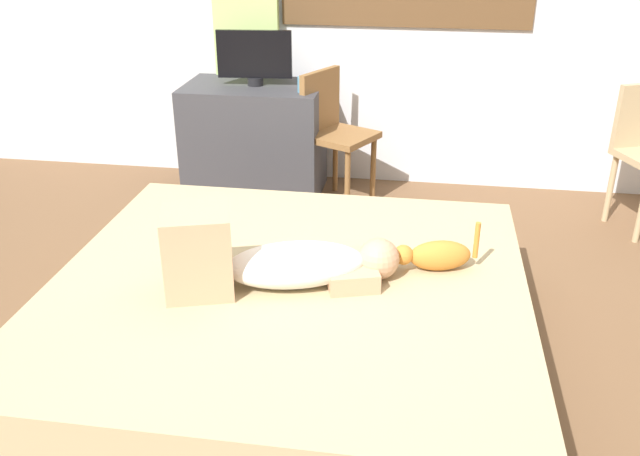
{
  "coord_description": "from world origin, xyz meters",
  "views": [
    {
      "loc": [
        0.36,
        -2.46,
        1.82
      ],
      "look_at": [
        -0.05,
        0.14,
        0.57
      ],
      "focal_mm": 38.62,
      "sensor_mm": 36.0,
      "label": 1
    }
  ],
  "objects_px": {
    "chair_by_desk": "(333,127)",
    "cat": "(436,255)",
    "desk": "(255,140)",
    "cup": "(302,84)",
    "person_lying": "(271,260)",
    "tv_monitor": "(254,57)",
    "bed": "(289,324)"
  },
  "relations": [
    {
      "from": "desk",
      "to": "cup",
      "type": "xyz_separation_m",
      "value": [
        0.35,
        -0.13,
        0.42
      ]
    },
    {
      "from": "bed",
      "to": "chair_by_desk",
      "type": "relative_size",
      "value": 2.31
    },
    {
      "from": "cat",
      "to": "chair_by_desk",
      "type": "bearing_deg",
      "value": 111.95
    },
    {
      "from": "person_lying",
      "to": "cup",
      "type": "xyz_separation_m",
      "value": [
        -0.2,
        1.84,
        0.25
      ]
    },
    {
      "from": "bed",
      "to": "desk",
      "type": "relative_size",
      "value": 2.2
    },
    {
      "from": "tv_monitor",
      "to": "desk",
      "type": "bearing_deg",
      "value": 180.0
    },
    {
      "from": "desk",
      "to": "chair_by_desk",
      "type": "distance_m",
      "value": 0.56
    },
    {
      "from": "person_lying",
      "to": "cat",
      "type": "relative_size",
      "value": 2.65
    },
    {
      "from": "cat",
      "to": "desk",
      "type": "xyz_separation_m",
      "value": [
        -1.2,
        1.74,
        -0.12
      ]
    },
    {
      "from": "bed",
      "to": "cat",
      "type": "bearing_deg",
      "value": 17.48
    },
    {
      "from": "cup",
      "to": "chair_by_desk",
      "type": "height_order",
      "value": "chair_by_desk"
    },
    {
      "from": "cat",
      "to": "cup",
      "type": "bearing_deg",
      "value": 117.9
    },
    {
      "from": "person_lying",
      "to": "tv_monitor",
      "type": "height_order",
      "value": "tv_monitor"
    },
    {
      "from": "chair_by_desk",
      "to": "person_lying",
      "type": "bearing_deg",
      "value": -89.5
    },
    {
      "from": "cat",
      "to": "tv_monitor",
      "type": "xyz_separation_m",
      "value": [
        -1.18,
        1.74,
        0.43
      ]
    },
    {
      "from": "tv_monitor",
      "to": "cup",
      "type": "distance_m",
      "value": 0.38
    },
    {
      "from": "chair_by_desk",
      "to": "tv_monitor",
      "type": "bearing_deg",
      "value": 170.67
    },
    {
      "from": "tv_monitor",
      "to": "chair_by_desk",
      "type": "xyz_separation_m",
      "value": [
        0.52,
        -0.09,
        -0.41
      ]
    },
    {
      "from": "bed",
      "to": "cup",
      "type": "bearing_deg",
      "value": 98.28
    },
    {
      "from": "bed",
      "to": "tv_monitor",
      "type": "bearing_deg",
      "value": 107.18
    },
    {
      "from": "desk",
      "to": "chair_by_desk",
      "type": "bearing_deg",
      "value": -9.0
    },
    {
      "from": "desk",
      "to": "cup",
      "type": "distance_m",
      "value": 0.56
    },
    {
      "from": "desk",
      "to": "cat",
      "type": "bearing_deg",
      "value": -55.26
    },
    {
      "from": "tv_monitor",
      "to": "cup",
      "type": "relative_size",
      "value": 4.93
    },
    {
      "from": "cat",
      "to": "bed",
      "type": "bearing_deg",
      "value": -162.52
    },
    {
      "from": "chair_by_desk",
      "to": "cat",
      "type": "bearing_deg",
      "value": -68.05
    },
    {
      "from": "bed",
      "to": "person_lying",
      "type": "relative_size",
      "value": 2.13
    },
    {
      "from": "desk",
      "to": "person_lying",
      "type": "bearing_deg",
      "value": -74.24
    },
    {
      "from": "person_lying",
      "to": "cat",
      "type": "distance_m",
      "value": 0.69
    },
    {
      "from": "bed",
      "to": "person_lying",
      "type": "distance_m",
      "value": 0.34
    },
    {
      "from": "bed",
      "to": "chair_by_desk",
      "type": "height_order",
      "value": "chair_by_desk"
    },
    {
      "from": "tv_monitor",
      "to": "chair_by_desk",
      "type": "relative_size",
      "value": 0.56
    }
  ]
}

